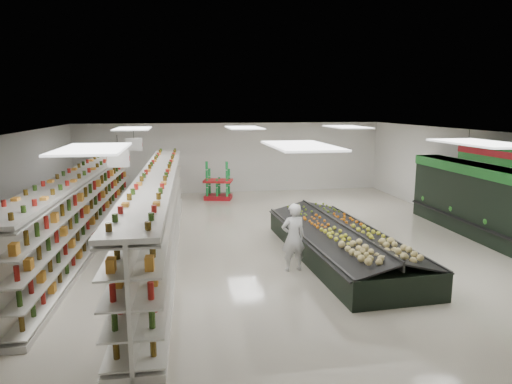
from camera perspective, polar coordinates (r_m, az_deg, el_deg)
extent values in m
plane|color=beige|center=(13.66, 0.96, -6.10)|extent=(16.00, 16.00, 0.00)
cube|color=white|center=(13.10, 1.01, 7.42)|extent=(14.00, 16.00, 0.02)
cube|color=silver|center=(21.12, -3.04, 4.28)|extent=(14.00, 0.02, 3.20)
cube|color=silver|center=(5.90, 15.87, -13.08)|extent=(14.00, 0.02, 3.20)
cube|color=silver|center=(13.84, -28.82, -0.40)|extent=(0.02, 16.00, 3.20)
cube|color=silver|center=(16.11, 26.28, 1.20)|extent=(0.02, 16.00, 3.20)
cube|color=black|center=(14.75, 28.08, -1.71)|extent=(0.80, 8.00, 2.20)
cube|color=#1C6B24|center=(14.58, 28.34, 1.93)|extent=(0.85, 8.00, 0.30)
cube|color=black|center=(14.71, 27.12, -3.86)|extent=(0.55, 7.80, 0.15)
cube|color=silver|center=(14.61, 27.70, -0.78)|extent=(0.45, 7.70, 0.03)
cube|color=silver|center=(14.56, 27.80, 0.37)|extent=(0.45, 7.70, 0.03)
cube|color=white|center=(11.00, -16.85, 4.00)|extent=(0.50, 0.06, 0.40)
cube|color=#A3121A|center=(11.00, -16.85, 4.00)|extent=(0.52, 0.02, 0.12)
cylinder|color=black|center=(10.98, -16.93, 5.56)|extent=(0.01, 0.01, 0.50)
cube|color=white|center=(14.96, -15.00, 5.74)|extent=(0.50, 0.06, 0.40)
cube|color=#A3121A|center=(14.96, -15.00, 5.74)|extent=(0.52, 0.02, 0.12)
cylinder|color=black|center=(14.94, -15.06, 6.89)|extent=(0.01, 0.01, 0.50)
cube|color=#1C6B24|center=(14.34, 27.67, 4.29)|extent=(0.10, 3.20, 0.60)
cube|color=#A3121A|center=(14.31, 27.48, 4.29)|extent=(0.03, 3.20, 0.18)
cylinder|color=black|center=(15.28, 25.09, 6.33)|extent=(0.01, 0.01, 0.50)
cube|color=silver|center=(14.25, -20.42, -5.82)|extent=(1.42, 12.32, 0.12)
cube|color=silver|center=(14.02, -20.67, -2.04)|extent=(0.56, 12.28, 2.05)
cube|color=silver|center=(13.84, -20.96, 2.27)|extent=(1.42, 12.32, 0.08)
cube|color=silver|center=(14.27, -21.38, -5.34)|extent=(0.95, 12.20, 0.03)
cube|color=silver|center=(14.16, -21.50, -3.60)|extent=(0.95, 12.20, 0.03)
cube|color=silver|center=(14.07, -21.62, -1.83)|extent=(0.95, 12.20, 0.03)
cube|color=silver|center=(13.98, -21.75, -0.03)|extent=(0.95, 12.20, 0.03)
cube|color=silver|center=(13.91, -21.87, 1.78)|extent=(0.95, 12.20, 0.03)
cube|color=silver|center=(14.17, -19.52, -5.34)|extent=(0.95, 12.20, 0.03)
cube|color=silver|center=(14.05, -19.63, -3.58)|extent=(0.95, 12.20, 0.03)
cube|color=silver|center=(13.96, -19.75, -1.80)|extent=(0.95, 12.20, 0.03)
cube|color=silver|center=(13.87, -19.86, 0.01)|extent=(0.95, 12.20, 0.03)
cube|color=silver|center=(13.80, -19.98, 1.84)|extent=(0.95, 12.20, 0.03)
cube|color=silver|center=(13.01, -11.84, -6.91)|extent=(1.30, 12.62, 0.13)
cube|color=silver|center=(12.75, -12.01, -2.68)|extent=(0.42, 12.59, 2.10)
cube|color=silver|center=(12.54, -12.20, 2.18)|extent=(1.30, 12.62, 0.08)
cube|color=silver|center=(12.99, -12.93, -6.40)|extent=(0.82, 12.50, 0.03)
cube|color=silver|center=(12.86, -13.02, -4.44)|extent=(0.82, 12.50, 0.03)
cube|color=silver|center=(12.75, -13.10, -2.45)|extent=(0.82, 12.50, 0.03)
cube|color=silver|center=(12.66, -13.19, -0.42)|extent=(0.82, 12.50, 0.03)
cube|color=silver|center=(12.58, -13.28, 1.63)|extent=(0.82, 12.50, 0.03)
cube|color=silver|center=(12.95, -10.79, -6.36)|extent=(0.82, 12.50, 0.03)
cube|color=silver|center=(12.83, -10.86, -4.40)|extent=(0.82, 12.50, 0.03)
cube|color=silver|center=(12.72, -10.93, -2.40)|extent=(0.82, 12.50, 0.03)
cube|color=silver|center=(12.62, -11.01, -0.37)|extent=(0.82, 12.50, 0.03)
cube|color=silver|center=(12.55, -11.08, 1.69)|extent=(0.82, 12.50, 0.03)
cube|color=black|center=(12.30, 10.50, -6.65)|extent=(2.49, 6.43, 0.63)
cube|color=#262626|center=(11.84, 5.86, -5.51)|extent=(0.38, 6.32, 0.05)
cube|color=#262626|center=(12.65, 14.94, -4.78)|extent=(0.38, 6.32, 0.05)
cube|color=black|center=(11.98, 8.08, -4.93)|extent=(1.48, 6.28, 0.32)
cube|color=black|center=(12.41, 12.97, -4.55)|extent=(1.48, 6.28, 0.32)
cube|color=#262626|center=(12.16, 10.58, -4.33)|extent=(0.36, 6.23, 0.23)
cube|color=#A3121A|center=(19.70, -4.74, -0.63)|extent=(1.29, 1.02, 0.19)
cube|color=#AE171B|center=(19.57, -4.77, 1.41)|extent=(1.35, 1.08, 0.09)
imported|color=white|center=(11.06, 4.68, -5.66)|extent=(0.66, 0.49, 1.67)
imported|color=tan|center=(18.15, -12.35, 0.43)|extent=(0.73, 0.90, 1.59)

